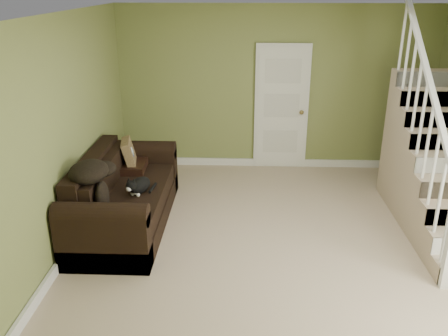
# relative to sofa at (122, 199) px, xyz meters

# --- Properties ---
(floor) EXTENTS (5.00, 5.50, 0.01)m
(floor) POSITION_rel_sofa_xyz_m (2.02, -0.59, -0.35)
(floor) COLOR tan
(floor) RESTS_ON ground
(ceiling) EXTENTS (5.00, 5.50, 0.01)m
(ceiling) POSITION_rel_sofa_xyz_m (2.02, -0.59, 2.25)
(ceiling) COLOR white
(ceiling) RESTS_ON wall_back
(wall_back) EXTENTS (5.00, 0.04, 2.60)m
(wall_back) POSITION_rel_sofa_xyz_m (2.02, 2.16, 0.95)
(wall_back) COLOR olive
(wall_back) RESTS_ON floor
(wall_front) EXTENTS (5.00, 0.04, 2.60)m
(wall_front) POSITION_rel_sofa_xyz_m (2.02, -3.34, 0.95)
(wall_front) COLOR olive
(wall_front) RESTS_ON floor
(wall_left) EXTENTS (0.04, 5.50, 2.60)m
(wall_left) POSITION_rel_sofa_xyz_m (-0.48, -0.59, 0.95)
(wall_left) COLOR olive
(wall_left) RESTS_ON floor
(baseboard_back) EXTENTS (5.00, 0.04, 0.12)m
(baseboard_back) POSITION_rel_sofa_xyz_m (2.02, 2.13, -0.29)
(baseboard_back) COLOR white
(baseboard_back) RESTS_ON floor
(baseboard_left) EXTENTS (0.04, 5.50, 0.12)m
(baseboard_left) POSITION_rel_sofa_xyz_m (-0.45, -0.59, -0.29)
(baseboard_left) COLOR white
(baseboard_left) RESTS_ON floor
(door) EXTENTS (0.86, 0.12, 2.02)m
(door) POSITION_rel_sofa_xyz_m (2.12, 2.12, 0.66)
(door) COLOR white
(door) RESTS_ON floor
(staircase) EXTENTS (1.00, 2.51, 2.82)m
(staircase) POSITION_rel_sofa_xyz_m (4.02, 0.38, 0.30)
(staircase) COLOR tan
(staircase) RESTS_ON floor
(sofa) EXTENTS (0.99, 2.30, 0.91)m
(sofa) POSITION_rel_sofa_xyz_m (0.00, 0.00, 0.00)
(sofa) COLOR black
(sofa) RESTS_ON floor
(side_table) EXTENTS (0.51, 0.51, 0.82)m
(side_table) POSITION_rel_sofa_xyz_m (-0.07, 0.63, -0.04)
(side_table) COLOR black
(side_table) RESTS_ON floor
(cat) EXTENTS (0.31, 0.54, 0.26)m
(cat) POSITION_rel_sofa_xyz_m (0.26, -0.13, 0.24)
(cat) COLOR black
(cat) RESTS_ON sofa
(banana) EXTENTS (0.06, 0.17, 0.05)m
(banana) POSITION_rel_sofa_xyz_m (0.23, -0.65, 0.17)
(banana) COLOR gold
(banana) RESTS_ON sofa
(throw_pillow) EXTENTS (0.29, 0.46, 0.44)m
(throw_pillow) POSITION_rel_sofa_xyz_m (-0.03, 0.68, 0.34)
(throw_pillow) COLOR #452C1B
(throw_pillow) RESTS_ON sofa
(throw_blanket) EXTENTS (0.57, 0.66, 0.23)m
(throw_blanket) POSITION_rel_sofa_xyz_m (-0.19, -0.56, 0.59)
(throw_blanket) COLOR black
(throw_blanket) RESTS_ON sofa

